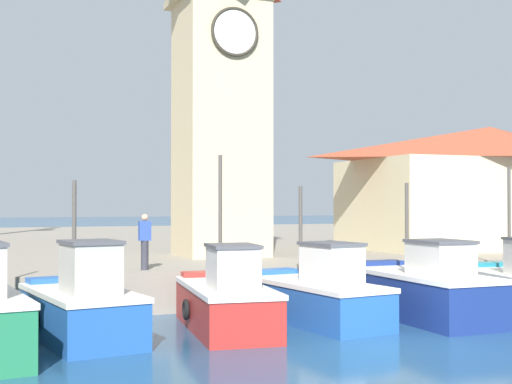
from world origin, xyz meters
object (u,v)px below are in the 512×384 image
at_px(fishing_boat_left_inner, 81,307).
at_px(fishing_boat_center, 315,295).
at_px(fishing_boat_mid_left, 226,301).
at_px(fishing_boat_mid_right, 422,290).
at_px(clock_tower, 221,85).
at_px(dock_worker_near_tower, 145,241).
at_px(warehouse_right, 490,186).

relative_size(fishing_boat_left_inner, fishing_boat_center, 0.89).
xyz_separation_m(fishing_boat_mid_left, fishing_boat_mid_right, (5.54, -0.21, 0.04)).
bearing_deg(fishing_boat_mid_right, fishing_boat_mid_left, 177.80).
relative_size(fishing_boat_left_inner, clock_tower, 0.34).
bearing_deg(fishing_boat_left_inner, dock_worker_near_tower, 58.79).
bearing_deg(fishing_boat_center, fishing_boat_mid_right, -8.70).
bearing_deg(fishing_boat_mid_left, fishing_boat_mid_right, -2.20).
bearing_deg(clock_tower, fishing_boat_mid_right, -70.89).
bearing_deg(dock_worker_near_tower, fishing_boat_center, -43.17).
distance_m(fishing_boat_mid_left, dock_worker_near_tower, 4.16).
relative_size(fishing_boat_left_inner, fishing_boat_mid_right, 0.86).
bearing_deg(fishing_boat_left_inner, fishing_boat_mid_right, -1.34).
height_order(fishing_boat_mid_right, dock_worker_near_tower, fishing_boat_mid_right).
bearing_deg(dock_worker_near_tower, clock_tower, 49.88).
bearing_deg(fishing_boat_mid_left, clock_tower, 72.55).
distance_m(clock_tower, warehouse_right, 13.25).
xyz_separation_m(fishing_boat_mid_right, dock_worker_near_tower, (-6.74, 3.97, 1.27)).
xyz_separation_m(fishing_boat_mid_right, clock_tower, (-2.94, 8.49, 6.72)).
distance_m(clock_tower, dock_worker_near_tower, 8.03).
relative_size(fishing_boat_center, warehouse_right, 0.40).
bearing_deg(warehouse_right, dock_worker_near_tower, -162.75).
height_order(fishing_boat_left_inner, fishing_boat_center, fishing_boat_left_inner).
relative_size(fishing_boat_left_inner, fishing_boat_mid_left, 0.93).
distance_m(fishing_boat_left_inner, fishing_boat_mid_right, 9.03).
distance_m(fishing_boat_left_inner, clock_tower, 12.27).
relative_size(fishing_boat_mid_right, dock_worker_near_tower, 3.23).
relative_size(fishing_boat_mid_right, clock_tower, 0.39).
bearing_deg(fishing_boat_mid_right, fishing_boat_left_inner, 178.66).
height_order(fishing_boat_left_inner, warehouse_right, warehouse_right).
xyz_separation_m(fishing_boat_mid_left, fishing_boat_center, (2.54, 0.25, -0.01)).
xyz_separation_m(warehouse_right, dock_worker_near_tower, (-16.55, -5.14, -1.86)).
bearing_deg(fishing_boat_left_inner, clock_tower, 53.68).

